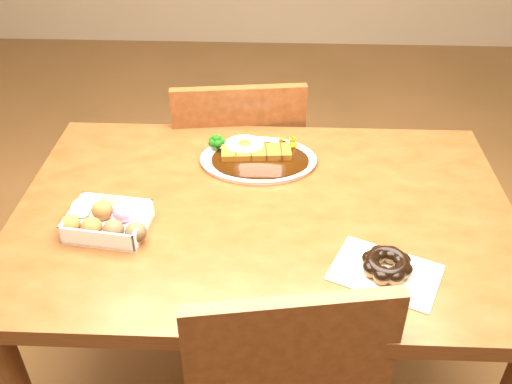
{
  "coord_description": "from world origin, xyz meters",
  "views": [
    {
      "loc": [
        0.03,
        -1.09,
        1.59
      ],
      "look_at": [
        -0.02,
        -0.02,
        0.81
      ],
      "focal_mm": 40.0,
      "sensor_mm": 36.0,
      "label": 1
    }
  ],
  "objects_px": {
    "donut_box": "(106,221)",
    "pon_de_ring": "(387,265)",
    "table": "(264,239)",
    "katsu_curry_plate": "(256,157)",
    "chair_far": "(238,175)"
  },
  "relations": [
    {
      "from": "table",
      "to": "chair_far",
      "type": "relative_size",
      "value": 1.38
    },
    {
      "from": "katsu_curry_plate",
      "to": "donut_box",
      "type": "bearing_deg",
      "value": -137.52
    },
    {
      "from": "table",
      "to": "katsu_curry_plate",
      "type": "height_order",
      "value": "katsu_curry_plate"
    },
    {
      "from": "table",
      "to": "chair_far",
      "type": "xyz_separation_m",
      "value": [
        -0.1,
        0.54,
        -0.17
      ]
    },
    {
      "from": "katsu_curry_plate",
      "to": "donut_box",
      "type": "relative_size",
      "value": 1.53
    },
    {
      "from": "chair_far",
      "to": "katsu_curry_plate",
      "type": "xyz_separation_m",
      "value": [
        0.08,
        -0.33,
        0.29
      ]
    },
    {
      "from": "katsu_curry_plate",
      "to": "donut_box",
      "type": "distance_m",
      "value": 0.45
    },
    {
      "from": "chair_far",
      "to": "table",
      "type": "bearing_deg",
      "value": 93.67
    },
    {
      "from": "donut_box",
      "to": "pon_de_ring",
      "type": "bearing_deg",
      "value": -10.67
    },
    {
      "from": "table",
      "to": "katsu_curry_plate",
      "type": "relative_size",
      "value": 3.88
    },
    {
      "from": "chair_far",
      "to": "donut_box",
      "type": "height_order",
      "value": "chair_far"
    },
    {
      "from": "table",
      "to": "pon_de_ring",
      "type": "xyz_separation_m",
      "value": [
        0.26,
        -0.21,
        0.12
      ]
    },
    {
      "from": "table",
      "to": "pon_de_ring",
      "type": "distance_m",
      "value": 0.36
    },
    {
      "from": "table",
      "to": "donut_box",
      "type": "distance_m",
      "value": 0.39
    },
    {
      "from": "table",
      "to": "donut_box",
      "type": "height_order",
      "value": "donut_box"
    }
  ]
}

